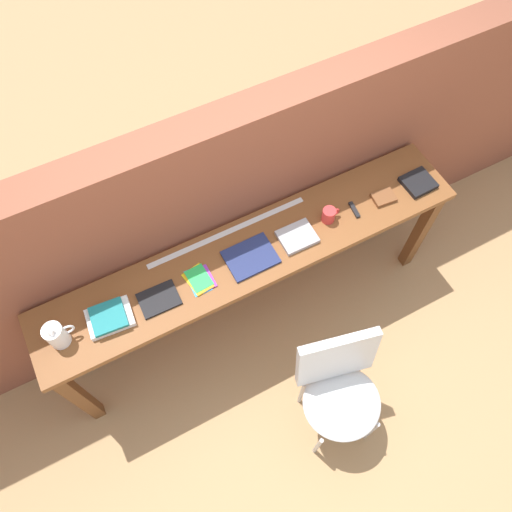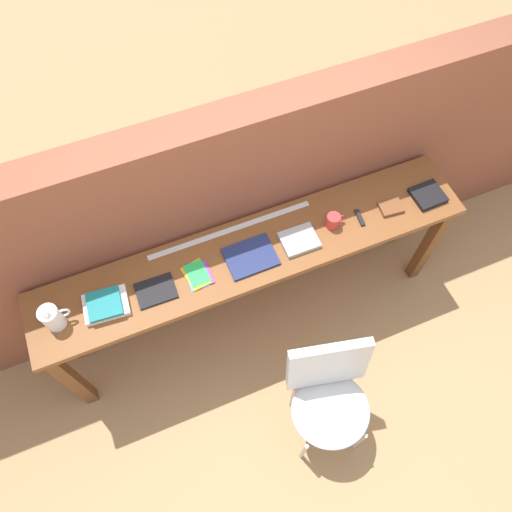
{
  "view_description": "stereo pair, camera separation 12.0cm",
  "coord_description": "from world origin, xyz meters",
  "px_view_note": "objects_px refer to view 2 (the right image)",
  "views": [
    {
      "loc": [
        -0.6,
        -0.9,
        3.28
      ],
      "look_at": [
        0.0,
        0.25,
        0.9
      ],
      "focal_mm": 35.0,
      "sensor_mm": 36.0,
      "label": 1
    },
    {
      "loc": [
        -0.49,
        -0.95,
        3.28
      ],
      "look_at": [
        0.0,
        0.25,
        0.9
      ],
      "focal_mm": 35.0,
      "sensor_mm": 36.0,
      "label": 2
    }
  ],
  "objects_px": {
    "leather_journal_brown": "(391,207)",
    "multitool_folded": "(360,218)",
    "mug": "(333,221)",
    "pitcher_white": "(52,318)",
    "book_repair_rightmost": "(428,195)",
    "book_open_centre": "(251,257)",
    "pamphlet_pile_colourful": "(198,275)",
    "chair_white_moulded": "(329,395)",
    "magazine_cycling": "(156,291)",
    "book_stack_leftmost": "(106,305)"
  },
  "relations": [
    {
      "from": "book_stack_leftmost",
      "to": "leather_journal_brown",
      "type": "xyz_separation_m",
      "value": [
        1.67,
        -0.02,
        -0.01
      ]
    },
    {
      "from": "book_open_centre",
      "to": "multitool_folded",
      "type": "xyz_separation_m",
      "value": [
        0.67,
        -0.0,
        -0.0
      ]
    },
    {
      "from": "mug",
      "to": "multitool_folded",
      "type": "xyz_separation_m",
      "value": [
        0.16,
        -0.02,
        -0.04
      ]
    },
    {
      "from": "book_repair_rightmost",
      "to": "mug",
      "type": "bearing_deg",
      "value": 175.28
    },
    {
      "from": "mug",
      "to": "book_repair_rightmost",
      "type": "distance_m",
      "value": 0.61
    },
    {
      "from": "magazine_cycling",
      "to": "pamphlet_pile_colourful",
      "type": "height_order",
      "value": "same"
    },
    {
      "from": "pamphlet_pile_colourful",
      "to": "book_repair_rightmost",
      "type": "relative_size",
      "value": 1.03
    },
    {
      "from": "book_open_centre",
      "to": "magazine_cycling",
      "type": "bearing_deg",
      "value": 179.44
    },
    {
      "from": "mug",
      "to": "multitool_folded",
      "type": "height_order",
      "value": "mug"
    },
    {
      "from": "magazine_cycling",
      "to": "book_repair_rightmost",
      "type": "relative_size",
      "value": 1.16
    },
    {
      "from": "chair_white_moulded",
      "to": "pitcher_white",
      "type": "xyz_separation_m",
      "value": [
        -1.21,
        0.8,
        0.43
      ]
    },
    {
      "from": "book_open_centre",
      "to": "mug",
      "type": "relative_size",
      "value": 2.47
    },
    {
      "from": "pamphlet_pile_colourful",
      "to": "mug",
      "type": "bearing_deg",
      "value": 0.91
    },
    {
      "from": "leather_journal_brown",
      "to": "book_open_centre",
      "type": "bearing_deg",
      "value": -174.82
    },
    {
      "from": "pitcher_white",
      "to": "book_repair_rightmost",
      "type": "height_order",
      "value": "pitcher_white"
    },
    {
      "from": "chair_white_moulded",
      "to": "book_repair_rightmost",
      "type": "relative_size",
      "value": 5.03
    },
    {
      "from": "magazine_cycling",
      "to": "leather_journal_brown",
      "type": "distance_m",
      "value": 1.41
    },
    {
      "from": "chair_white_moulded",
      "to": "book_repair_rightmost",
      "type": "distance_m",
      "value": 1.28
    },
    {
      "from": "pitcher_white",
      "to": "multitool_folded",
      "type": "distance_m",
      "value": 1.73
    },
    {
      "from": "pitcher_white",
      "to": "multitool_folded",
      "type": "bearing_deg",
      "value": -0.59
    },
    {
      "from": "mug",
      "to": "multitool_folded",
      "type": "relative_size",
      "value": 1.0
    },
    {
      "from": "book_stack_leftmost",
      "to": "multitool_folded",
      "type": "distance_m",
      "value": 1.48
    },
    {
      "from": "book_open_centre",
      "to": "pamphlet_pile_colourful",
      "type": "bearing_deg",
      "value": 178.38
    },
    {
      "from": "magazine_cycling",
      "to": "mug",
      "type": "relative_size",
      "value": 1.87
    },
    {
      "from": "leather_journal_brown",
      "to": "book_repair_rightmost",
      "type": "height_order",
      "value": "book_repair_rightmost"
    },
    {
      "from": "pitcher_white",
      "to": "book_stack_leftmost",
      "type": "relative_size",
      "value": 0.76
    },
    {
      "from": "book_stack_leftmost",
      "to": "book_open_centre",
      "type": "height_order",
      "value": "book_stack_leftmost"
    },
    {
      "from": "book_repair_rightmost",
      "to": "pamphlet_pile_colourful",
      "type": "bearing_deg",
      "value": 177.62
    },
    {
      "from": "chair_white_moulded",
      "to": "book_stack_leftmost",
      "type": "bearing_deg",
      "value": 140.28
    },
    {
      "from": "mug",
      "to": "book_stack_leftmost",
      "type": "bearing_deg",
      "value": -179.73
    },
    {
      "from": "pitcher_white",
      "to": "book_repair_rightmost",
      "type": "relative_size",
      "value": 1.04
    },
    {
      "from": "multitool_folded",
      "to": "magazine_cycling",
      "type": "bearing_deg",
      "value": -179.99
    },
    {
      "from": "pamphlet_pile_colourful",
      "to": "book_open_centre",
      "type": "relative_size",
      "value": 0.67
    },
    {
      "from": "chair_white_moulded",
      "to": "leather_journal_brown",
      "type": "relative_size",
      "value": 6.86
    },
    {
      "from": "magazine_cycling",
      "to": "multitool_folded",
      "type": "relative_size",
      "value": 1.87
    },
    {
      "from": "pitcher_white",
      "to": "multitool_folded",
      "type": "height_order",
      "value": "pitcher_white"
    },
    {
      "from": "chair_white_moulded",
      "to": "leather_journal_brown",
      "type": "bearing_deg",
      "value": 46.8
    },
    {
      "from": "leather_journal_brown",
      "to": "multitool_folded",
      "type": "bearing_deg",
      "value": -176.58
    },
    {
      "from": "leather_journal_brown",
      "to": "mug",
      "type": "bearing_deg",
      "value": -178.46
    },
    {
      "from": "book_stack_leftmost",
      "to": "book_repair_rightmost",
      "type": "xyz_separation_m",
      "value": [
        1.92,
        -0.03,
        -0.01
      ]
    },
    {
      "from": "multitool_folded",
      "to": "leather_journal_brown",
      "type": "distance_m",
      "value": 0.2
    },
    {
      "from": "book_stack_leftmost",
      "to": "book_open_centre",
      "type": "distance_m",
      "value": 0.8
    },
    {
      "from": "book_stack_leftmost",
      "to": "pitcher_white",
      "type": "bearing_deg",
      "value": 178.76
    },
    {
      "from": "pamphlet_pile_colourful",
      "to": "multitool_folded",
      "type": "xyz_separation_m",
      "value": [
        0.98,
        -0.01,
        0.0
      ]
    },
    {
      "from": "mug",
      "to": "book_open_centre",
      "type": "bearing_deg",
      "value": -177.93
    },
    {
      "from": "book_stack_leftmost",
      "to": "mug",
      "type": "bearing_deg",
      "value": 0.27
    },
    {
      "from": "book_stack_leftmost",
      "to": "pamphlet_pile_colourful",
      "type": "relative_size",
      "value": 1.33
    },
    {
      "from": "book_open_centre",
      "to": "leather_journal_brown",
      "type": "distance_m",
      "value": 0.87
    },
    {
      "from": "mug",
      "to": "pamphlet_pile_colourful",
      "type": "bearing_deg",
      "value": -179.09
    },
    {
      "from": "book_open_centre",
      "to": "mug",
      "type": "xyz_separation_m",
      "value": [
        0.51,
        0.02,
        0.04
      ]
    }
  ]
}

